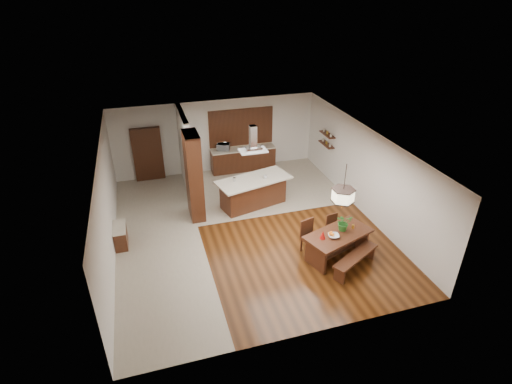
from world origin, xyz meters
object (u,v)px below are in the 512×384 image
object	(u,v)px
dining_table	(338,239)
dining_bench	(355,262)
foliage_plant	(344,223)
dining_chair_left	(311,238)
dining_chair_right	(334,229)
pendant_lantern	(344,187)
island_cup	(265,177)
fruit_bowl	(334,236)
microwave	(223,147)
hallway_console	(121,236)
range_hood	(253,139)
kitchen_island	(253,192)

from	to	relation	value
dining_table	dining_bench	xyz separation A→B (m)	(0.23, -0.65, -0.35)
dining_table	foliage_plant	size ratio (longest dim) A/B	4.36
dining_chair_left	foliage_plant	world-z (taller)	foliage_plant
dining_chair_left	dining_chair_right	distance (m)	0.95
dining_table	pendant_lantern	xyz separation A→B (m)	(0.00, 0.00, 1.66)
foliage_plant	island_cup	size ratio (longest dim) A/B	3.56
fruit_bowl	island_cup	world-z (taller)	island_cup
fruit_bowl	island_cup	xyz separation A→B (m)	(-0.85, 3.46, 0.26)
dining_bench	foliage_plant	world-z (taller)	foliage_plant
dining_chair_left	microwave	world-z (taller)	microwave
dining_bench	dining_chair_right	bearing A→B (deg)	88.75
pendant_lantern	dining_bench	bearing A→B (deg)	-70.70
hallway_console	pendant_lantern	size ratio (longest dim) A/B	0.67
dining_chair_right	hallway_console	bearing A→B (deg)	156.70
dining_bench	dining_chair_right	size ratio (longest dim) A/B	1.94
dining_bench	pendant_lantern	size ratio (longest dim) A/B	1.27
hallway_console	dining_table	xyz separation A→B (m)	(5.86, -2.33, 0.27)
island_cup	microwave	distance (m)	3.13
dining_chair_left	range_hood	distance (m)	3.72
fruit_bowl	island_cup	size ratio (longest dim) A/B	2.21
dining_chair_left	island_cup	bearing A→B (deg)	82.28
dining_chair_right	island_cup	xyz separation A→B (m)	(-1.32, 2.63, 0.66)
foliage_plant	island_cup	world-z (taller)	foliage_plant
foliage_plant	fruit_bowl	xyz separation A→B (m)	(-0.41, -0.24, -0.20)
dining_chair_right	microwave	world-z (taller)	microwave
kitchen_island	range_hood	world-z (taller)	range_hood
dining_chair_left	microwave	bearing A→B (deg)	85.50
pendant_lantern	foliage_plant	distance (m)	1.23
pendant_lantern	range_hood	size ratio (longest dim) A/B	1.46
hallway_console	dining_bench	distance (m)	6.78
foliage_plant	microwave	bearing A→B (deg)	108.03
dining_chair_left	pendant_lantern	world-z (taller)	pendant_lantern
dining_bench	dining_chair_left	world-z (taller)	dining_chair_left
dining_bench	dining_chair_left	size ratio (longest dim) A/B	1.63
dining_table	island_cup	xyz separation A→B (m)	(-1.06, 3.34, 0.51)
dining_bench	fruit_bowl	bearing A→B (deg)	130.25
foliage_plant	island_cup	bearing A→B (deg)	111.28
pendant_lantern	range_hood	bearing A→B (deg)	112.92
dining_table	island_cup	size ratio (longest dim) A/B	15.52
dining_table	dining_chair_left	xyz separation A→B (m)	(-0.64, 0.39, -0.07)
hallway_console	pendant_lantern	distance (m)	6.60
fruit_bowl	pendant_lantern	bearing A→B (deg)	30.11
pendant_lantern	fruit_bowl	size ratio (longest dim) A/B	4.37
microwave	dining_chair_left	bearing A→B (deg)	-58.03
dining_chair_right	dining_table	bearing A→B (deg)	-118.40
dining_chair_left	pendant_lantern	size ratio (longest dim) A/B	0.78
fruit_bowl	range_hood	world-z (taller)	range_hood
range_hood	fruit_bowl	bearing A→B (deg)	-70.83
dining_table	foliage_plant	world-z (taller)	foliage_plant
dining_chair_left	foliage_plant	xyz separation A→B (m)	(0.83, -0.27, 0.52)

